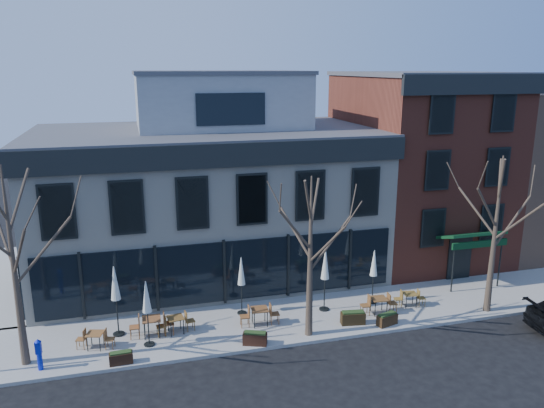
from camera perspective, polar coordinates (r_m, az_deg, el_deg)
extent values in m
plane|color=black|center=(26.61, -5.08, -11.00)|extent=(120.00, 120.00, 0.00)
cube|color=gray|center=(25.42, 3.19, -12.07)|extent=(33.50, 4.70, 0.15)
cube|color=gray|center=(32.60, -27.14, -7.57)|extent=(4.50, 12.00, 0.15)
cube|color=beige|center=(29.91, -6.95, 0.00)|extent=(18.00, 10.00, 8.00)
cube|color=#47474C|center=(29.17, -7.20, 7.73)|extent=(18.30, 10.30, 0.30)
cube|color=black|center=(24.22, -5.43, 5.21)|extent=(18.30, 0.25, 1.10)
cube|color=black|center=(29.40, -25.12, 5.55)|extent=(0.25, 10.30, 1.10)
cube|color=black|center=(25.80, -5.15, -7.25)|extent=(17.20, 0.12, 3.00)
cube|color=black|center=(29.72, -24.16, -5.54)|extent=(0.12, 7.50, 3.00)
cube|color=gray|center=(30.17, -5.65, 10.95)|extent=(9.00, 6.50, 3.00)
cube|color=brown|center=(33.88, 15.31, 3.90)|extent=(8.00, 10.00, 11.00)
cube|color=#47474C|center=(33.36, 15.96, 13.31)|extent=(8.20, 10.20, 0.25)
cube|color=black|center=(29.08, 21.15, 11.91)|extent=(8.20, 0.25, 1.00)
cube|color=black|center=(29.74, 20.62, -3.14)|extent=(3.20, 1.66, 0.67)
cube|color=black|center=(30.86, 19.49, -5.63)|extent=(1.40, 0.10, 2.50)
cube|color=#8C664C|center=(40.66, 26.84, 3.84)|extent=(12.00, 12.00, 10.00)
cone|color=#382B21|center=(22.22, -26.00, -6.29)|extent=(0.34, 0.34, 7.92)
cylinder|color=#382B21|center=(22.02, -23.35, -4.60)|extent=(2.23, 0.50, 2.48)
cylinder|color=#382B21|center=(22.90, -26.97, -3.08)|extent=(1.03, 2.05, 2.14)
cylinder|color=#382B21|center=(20.94, -25.54, -4.73)|extent=(1.03, 2.04, 2.28)
cone|color=#382B21|center=(22.39, 4.12, -5.83)|extent=(0.34, 0.34, 7.04)
cylinder|color=#382B21|center=(22.68, 6.28, -4.25)|extent=(2.00, 0.46, 2.21)
cylinder|color=#382B21|center=(22.74, 2.50, -3.04)|extent=(0.93, 1.84, 1.91)
cylinder|color=#382B21|center=(21.48, 2.54, -2.83)|extent=(1.61, 0.68, 1.97)
cylinder|color=#382B21|center=(21.48, 5.92, -4.39)|extent=(0.93, 1.83, 2.03)
cone|color=#382B21|center=(26.56, 22.83, -3.18)|extent=(0.34, 0.34, 7.48)
cylinder|color=#382B21|center=(27.16, 24.40, -1.78)|extent=(2.12, 0.48, 2.35)
cylinder|color=#382B21|center=(26.74, 21.13, -0.72)|extent=(0.98, 1.94, 2.03)
cylinder|color=#382B21|center=(25.48, 22.13, -0.41)|extent=(1.71, 0.71, 2.09)
cylinder|color=#382B21|center=(25.91, 24.98, -1.78)|extent=(0.98, 1.94, 2.16)
cylinder|color=#0D1DAF|center=(22.99, -23.69, -15.25)|extent=(0.20, 0.20, 0.69)
cube|color=#0D1DAF|center=(22.72, -23.84, -13.94)|extent=(0.24, 0.20, 0.49)
cone|color=#0D1DAF|center=(22.58, -23.92, -13.28)|extent=(0.26, 0.26, 0.12)
cube|color=brown|center=(23.59, -18.52, -13.07)|extent=(0.78, 0.78, 0.04)
cylinder|color=black|center=(23.61, -19.25, -14.03)|extent=(0.04, 0.04, 0.66)
cylinder|color=black|center=(23.45, -18.03, -14.13)|extent=(0.04, 0.04, 0.66)
cylinder|color=black|center=(24.04, -18.86, -13.47)|extent=(0.04, 0.04, 0.66)
cylinder|color=black|center=(23.88, -17.66, -13.55)|extent=(0.04, 0.04, 0.66)
cube|color=brown|center=(23.86, -12.85, -11.94)|extent=(0.80, 0.80, 0.04)
cylinder|color=black|center=(23.77, -13.54, -13.20)|extent=(0.04, 0.04, 0.80)
cylinder|color=black|center=(23.76, -12.01, -13.11)|extent=(0.04, 0.04, 0.80)
cylinder|color=black|center=(24.32, -13.56, -12.53)|extent=(0.04, 0.04, 0.80)
cylinder|color=black|center=(24.32, -12.06, -12.44)|extent=(0.04, 0.04, 0.80)
cube|color=brown|center=(23.94, -10.34, -11.95)|extent=(0.78, 0.78, 0.04)
cylinder|color=black|center=(23.82, -10.80, -13.10)|extent=(0.04, 0.04, 0.71)
cylinder|color=black|center=(23.92, -9.49, -12.91)|extent=(0.04, 0.04, 0.71)
cylinder|color=black|center=(24.30, -11.11, -12.54)|extent=(0.04, 0.04, 0.71)
cylinder|color=black|center=(24.40, -9.82, -12.35)|extent=(0.04, 0.04, 0.71)
cube|color=brown|center=(24.22, -1.33, -11.25)|extent=(0.78, 0.78, 0.04)
cylinder|color=black|center=(24.09, -1.90, -12.43)|extent=(0.04, 0.04, 0.75)
cylinder|color=black|center=(24.18, -0.50, -12.31)|extent=(0.04, 0.04, 0.75)
cylinder|color=black|center=(24.61, -2.14, -11.82)|extent=(0.04, 0.04, 0.75)
cylinder|color=black|center=(24.70, -0.77, -11.71)|extent=(0.04, 0.04, 0.75)
cube|color=brown|center=(25.76, 11.44, -9.94)|extent=(0.77, 0.77, 0.04)
cylinder|color=black|center=(25.57, 11.04, -11.05)|extent=(0.04, 0.04, 0.74)
cylinder|color=black|center=(25.78, 12.25, -10.90)|extent=(0.04, 0.04, 0.74)
cylinder|color=black|center=(26.06, 10.56, -10.52)|extent=(0.04, 0.04, 0.74)
cylinder|color=black|center=(26.26, 11.75, -10.38)|extent=(0.04, 0.04, 0.74)
cube|color=brown|center=(26.86, 14.62, -9.31)|extent=(0.73, 0.73, 0.04)
cylinder|color=black|center=(26.69, 14.25, -10.22)|extent=(0.04, 0.04, 0.65)
cylinder|color=black|center=(26.86, 15.27, -10.13)|extent=(0.04, 0.04, 0.65)
cylinder|color=black|center=(27.12, 13.89, -9.79)|extent=(0.04, 0.04, 0.65)
cylinder|color=black|center=(27.29, 14.90, -9.70)|extent=(0.04, 0.04, 0.65)
cylinder|color=black|center=(24.66, -16.14, -13.26)|extent=(0.50, 0.50, 0.07)
cylinder|color=black|center=(24.13, -16.35, -10.68)|extent=(0.06, 0.06, 2.52)
cone|color=beige|center=(23.67, -16.55, -8.16)|extent=(0.41, 0.41, 1.49)
cylinder|color=black|center=(23.53, -13.05, -14.48)|extent=(0.46, 0.46, 0.06)
cylinder|color=black|center=(23.02, -13.21, -12.05)|extent=(0.05, 0.05, 2.29)
cone|color=silver|center=(22.58, -13.36, -9.68)|extent=(0.37, 0.37, 1.35)
cylinder|color=black|center=(25.61, -3.26, -11.60)|extent=(0.45, 0.45, 0.06)
cylinder|color=black|center=(25.15, -3.29, -9.37)|extent=(0.05, 0.05, 2.24)
cone|color=beige|center=(24.75, -3.33, -7.22)|extent=(0.37, 0.37, 1.32)
cylinder|color=black|center=(26.04, 5.62, -11.17)|extent=(0.49, 0.49, 0.07)
cylinder|color=black|center=(25.56, 5.68, -8.79)|extent=(0.06, 0.06, 2.43)
cone|color=silver|center=(25.14, 5.75, -6.48)|extent=(0.40, 0.40, 1.43)
cylinder|color=black|center=(27.09, 10.70, -10.31)|extent=(0.44, 0.44, 0.06)
cylinder|color=black|center=(26.67, 10.81, -8.24)|extent=(0.05, 0.05, 2.18)
cone|color=silver|center=(26.31, 10.91, -6.25)|extent=(0.36, 0.36, 1.29)
cube|color=black|center=(22.43, -15.93, -15.66)|extent=(0.92, 0.40, 0.45)
cube|color=#1E3314|center=(22.31, -15.97, -15.12)|extent=(0.82, 0.32, 0.07)
cube|color=black|center=(22.92, -1.84, -14.29)|extent=(1.09, 0.74, 0.50)
cube|color=#1E3314|center=(22.79, -1.85, -13.69)|extent=(0.96, 0.63, 0.08)
cube|color=black|center=(24.80, 8.69, -12.05)|extent=(1.14, 0.59, 0.54)
cube|color=#1E3314|center=(24.67, 8.72, -11.44)|extent=(1.02, 0.49, 0.09)
cube|color=#322010|center=(25.00, 12.27, -12.06)|extent=(1.05, 0.65, 0.49)
cube|color=#1E3314|center=(24.89, 12.31, -11.52)|extent=(0.93, 0.55, 0.08)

